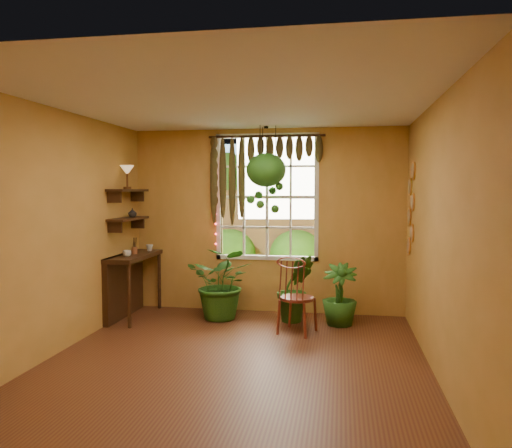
{
  "coord_description": "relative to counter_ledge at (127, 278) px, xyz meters",
  "views": [
    {
      "loc": [
        1.08,
        -5.01,
        1.82
      ],
      "look_at": [
        0.03,
        1.15,
        1.38
      ],
      "focal_mm": 35.0,
      "sensor_mm": 36.0,
      "label": 1
    }
  ],
  "objects": [
    {
      "name": "tiffany_lamp",
      "position": [
        0.05,
        -0.05,
        1.51
      ],
      "size": [
        0.2,
        0.2,
        0.33
      ],
      "color": "brown",
      "rests_on": "shelf_upper"
    },
    {
      "name": "backyard",
      "position": [
        2.15,
        5.27,
        0.73
      ],
      "size": [
        14.0,
        10.0,
        12.0
      ],
      "color": "#2C5819",
      "rests_on": "ground"
    },
    {
      "name": "shelf_vase",
      "position": [
        0.04,
        0.13,
        0.93
      ],
      "size": [
        0.12,
        0.12,
        0.13
      ],
      "primitive_type": "imported",
      "rotation": [
        0.0,
        0.0,
        0.04
      ],
      "color": "#B2AD99",
      "rests_on": "shelf_lower"
    },
    {
      "name": "window",
      "position": [
        1.91,
        0.68,
        1.15
      ],
      "size": [
        1.52,
        0.1,
        1.86
      ],
      "color": "silver",
      "rests_on": "wall_back"
    },
    {
      "name": "string_lights",
      "position": [
        1.15,
        0.59,
        1.2
      ],
      "size": [
        0.03,
        0.03,
        1.54
      ],
      "primitive_type": null,
      "color": "#FF2633",
      "rests_on": "window"
    },
    {
      "name": "potted_plant_left",
      "position": [
        1.37,
        0.11,
        -0.04
      ],
      "size": [
        0.99,
        0.88,
        1.02
      ],
      "primitive_type": "imported",
      "rotation": [
        0.0,
        0.0,
        -0.1
      ],
      "color": "#124312",
      "rests_on": "floor"
    },
    {
      "name": "wall_back",
      "position": [
        1.91,
        0.65,
        0.8
      ],
      "size": [
        4.0,
        0.0,
        4.0
      ],
      "primitive_type": "plane",
      "rotation": [
        1.57,
        0.0,
        0.0
      ],
      "color": "#C18D41",
      "rests_on": "floor"
    },
    {
      "name": "windsor_chair",
      "position": [
        2.45,
        -0.43,
        -0.23
      ],
      "size": [
        0.53,
        0.55,
        1.13
      ],
      "rotation": [
        0.0,
        0.0,
        -0.32
      ],
      "color": "maroon",
      "rests_on": "floor"
    },
    {
      "name": "ceiling",
      "position": [
        1.91,
        -1.6,
        2.15
      ],
      "size": [
        4.5,
        4.5,
        0.0
      ],
      "primitive_type": "plane",
      "rotation": [
        3.14,
        0.0,
        0.0
      ],
      "color": "silver",
      "rests_on": "wall_back"
    },
    {
      "name": "shelf_upper",
      "position": [
        0.03,
        0.0,
        1.25
      ],
      "size": [
        0.25,
        0.9,
        0.04
      ],
      "primitive_type": "cube",
      "color": "#351D0E",
      "rests_on": "wall_left"
    },
    {
      "name": "valance_vine",
      "position": [
        1.82,
        0.56,
        1.73
      ],
      "size": [
        1.7,
        0.12,
        1.1
      ],
      "color": "#351D0E",
      "rests_on": "window"
    },
    {
      "name": "hanging_basket",
      "position": [
        1.94,
        0.36,
        1.45
      ],
      "size": [
        0.56,
        0.56,
        1.24
      ],
      "color": "black",
      "rests_on": "ceiling"
    },
    {
      "name": "floor",
      "position": [
        1.91,
        -1.6,
        -0.55
      ],
      "size": [
        4.5,
        4.5,
        0.0
      ],
      "primitive_type": "plane",
      "color": "#593219",
      "rests_on": "ground"
    },
    {
      "name": "cup_a",
      "position": [
        0.13,
        -0.28,
        0.39
      ],
      "size": [
        0.12,
        0.12,
        0.09
      ],
      "primitive_type": "imported",
      "rotation": [
        0.0,
        0.0,
        0.02
      ],
      "color": "silver",
      "rests_on": "counter_ledge"
    },
    {
      "name": "brush_jar",
      "position": [
        0.11,
        0.02,
        0.46
      ],
      "size": [
        0.08,
        0.08,
        0.3
      ],
      "color": "brown",
      "rests_on": "counter_ledge"
    },
    {
      "name": "wall_plates",
      "position": [
        3.89,
        0.19,
        1.0
      ],
      "size": [
        0.04,
        0.32,
        1.1
      ],
      "primitive_type": null,
      "color": "beige",
      "rests_on": "wall_right"
    },
    {
      "name": "counter_ledge",
      "position": [
        0.0,
        0.0,
        0.0
      ],
      "size": [
        0.4,
        1.2,
        0.9
      ],
      "color": "#351D0E",
      "rests_on": "floor"
    },
    {
      "name": "potted_plant_mid",
      "position": [
        2.38,
        0.14,
        -0.09
      ],
      "size": [
        0.61,
        0.55,
        0.93
      ],
      "primitive_type": "imported",
      "rotation": [
        0.0,
        0.0,
        0.32
      ],
      "color": "#124312",
      "rests_on": "floor"
    },
    {
      "name": "wall_right",
      "position": [
        3.91,
        -1.6,
        0.8
      ],
      "size": [
        0.0,
        4.5,
        4.5
      ],
      "primitive_type": "plane",
      "rotation": [
        1.57,
        0.0,
        -1.57
      ],
      "color": "#C18D41",
      "rests_on": "floor"
    },
    {
      "name": "wall_left",
      "position": [
        -0.09,
        -1.6,
        0.8
      ],
      "size": [
        0.0,
        4.5,
        4.5
      ],
      "primitive_type": "plane",
      "rotation": [
        1.57,
        0.0,
        1.57
      ],
      "color": "#C18D41",
      "rests_on": "floor"
    },
    {
      "name": "cup_b",
      "position": [
        0.19,
        0.38,
        0.4
      ],
      "size": [
        0.1,
        0.1,
        0.1
      ],
      "primitive_type": "imported",
      "rotation": [
        0.0,
        0.0,
        -0.0
      ],
      "color": "beige",
      "rests_on": "counter_ledge"
    },
    {
      "name": "potted_plant_right",
      "position": [
        2.98,
        0.06,
        -0.14
      ],
      "size": [
        0.48,
        0.48,
        0.82
      ],
      "primitive_type": "imported",
      "rotation": [
        0.0,
        0.0,
        -0.03
      ],
      "color": "#124312",
      "rests_on": "floor"
    },
    {
      "name": "shelf_lower",
      "position": [
        0.03,
        0.0,
        0.85
      ],
      "size": [
        0.25,
        0.9,
        0.04
      ],
      "primitive_type": "cube",
      "color": "#351D0E",
      "rests_on": "wall_left"
    }
  ]
}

